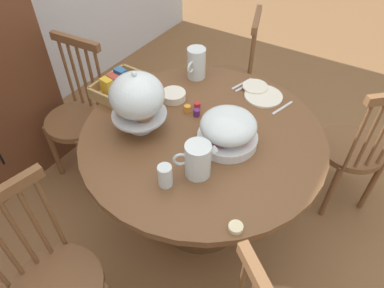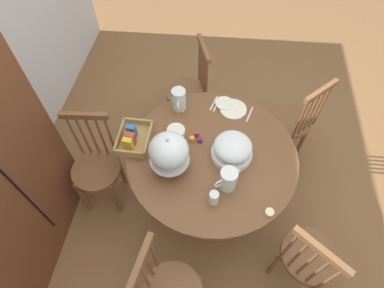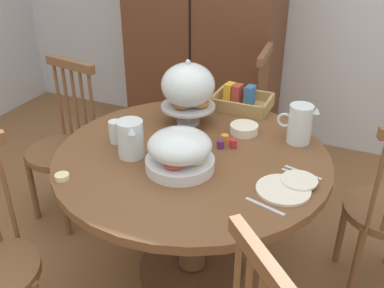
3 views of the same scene
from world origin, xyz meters
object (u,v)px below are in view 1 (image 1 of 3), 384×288
Objects in this scene: orange_juice_pitcher at (196,64)px; china_plate_small at (255,86)px; cereal_bowl at (173,96)px; butter_dish at (236,227)px; windsor_chair_facing_door at (353,150)px; pastry_stand_with_dome at (137,97)px; fruit_platter_covered at (228,130)px; windsor_chair_near_window at (54,284)px; windsor_chair_host_seat at (78,119)px; drinking_glass at (166,176)px; dining_table at (202,159)px; windsor_chair_far_side at (231,81)px; cereal_basket at (119,86)px; milk_pitcher at (198,161)px; china_plate_large at (263,96)px.

orange_juice_pitcher is 0.38m from china_plate_small.
butter_dish is at bearing -128.73° from cereal_bowl.
pastry_stand_with_dome is (-0.78, 0.97, 0.49)m from windsor_chair_facing_door.
orange_juice_pitcher reaches higher than fruit_platter_covered.
windsor_chair_facing_door is (1.55, -0.87, 0.00)m from windsor_chair_near_window.
windsor_chair_facing_door is 1.76m from windsor_chair_host_seat.
windsor_chair_facing_door reaches higher than drinking_glass.
windsor_chair_near_window reaches higher than cereal_bowl.
drinking_glass is (-0.31, -0.98, 0.34)m from windsor_chair_host_seat.
dining_table is at bearing -62.95° from pastry_stand_with_dome.
windsor_chair_far_side reaches higher than drinking_glass.
orange_juice_pitcher is 1.30× the size of china_plate_small.
windsor_chair_host_seat is at bearing 146.27° from windsor_chair_far_side.
cereal_bowl is (0.30, 0.01, -0.18)m from pastry_stand_with_dome.
dining_table is at bearing -117.79° from cereal_bowl.
dining_table is 4.01× the size of cereal_basket.
windsor_chair_facing_door is 1.25m from drinking_glass.
fruit_platter_covered reaches higher than china_plate_small.
milk_pitcher is 2.90× the size of butter_dish.
milk_pitcher reaches higher than china_plate_large.
fruit_platter_covered is (0.92, -0.32, 0.37)m from windsor_chair_near_window.
orange_juice_pitcher is at bearing 40.98° from butter_dish.
windsor_chair_host_seat is at bearing 93.70° from fruit_platter_covered.
windsor_chair_host_seat is at bearing 80.30° from milk_pitcher.
china_plate_small is at bearing -45.03° from cereal_bowl.
windsor_chair_host_seat is 3.09× the size of cereal_basket.
windsor_chair_near_window is 3.25× the size of fruit_platter_covered.
windsor_chair_facing_door is 1.00× the size of windsor_chair_host_seat.
cereal_basket reaches higher than cereal_bowl.
cereal_basket is (0.03, 0.74, -0.05)m from fruit_platter_covered.
butter_dish is (-0.41, -0.41, 0.21)m from dining_table.
drinking_glass is at bearing -164.78° from windsor_chair_far_side.
windsor_chair_facing_door reaches higher than fruit_platter_covered.
milk_pitcher is at bearing -111.35° from cereal_basket.
butter_dish is at bearing 165.57° from windsor_chair_facing_door.
windsor_chair_far_side is 4.99× the size of orange_juice_pitcher.
cereal_bowl is at bearing 1.29° from pastry_stand_with_dome.
butter_dish is at bearing -134.96° from dining_table.
dining_table is 0.39m from milk_pitcher.
pastry_stand_with_dome is at bearing 76.59° from milk_pitcher.
drinking_glass is at bearing -155.91° from orange_juice_pitcher.
fruit_platter_covered is (0.15, -0.43, -0.11)m from pastry_stand_with_dome.
windsor_chair_far_side is 0.79m from cereal_bowl.
cereal_basket is 2.11× the size of china_plate_small.
fruit_platter_covered is 1.36× the size of china_plate_large.
windsor_chair_near_window is at bearing 130.21° from butter_dish.
windsor_chair_far_side is at bearing 0.53° from pastry_stand_with_dome.
dining_table is 6.48× the size of orange_juice_pitcher.
china_plate_small is 2.50× the size of butter_dish.
windsor_chair_facing_door is 1.01m from windsor_chair_far_side.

